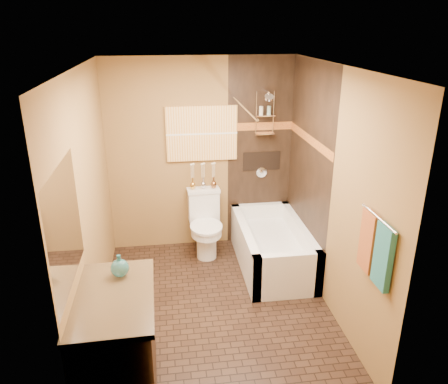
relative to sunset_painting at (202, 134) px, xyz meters
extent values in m
plane|color=black|center=(-0.01, -1.48, -1.55)|extent=(3.00, 3.00, 0.00)
cube|color=olive|center=(-1.21, -1.48, -0.30)|extent=(0.02, 3.00, 2.50)
cube|color=olive|center=(1.19, -1.48, -0.30)|extent=(0.02, 3.00, 2.50)
cube|color=olive|center=(-0.01, 0.02, -0.30)|extent=(2.40, 0.02, 2.50)
cube|color=olive|center=(-0.01, -2.98, -0.30)|extent=(2.40, 0.02, 2.50)
plane|color=silver|center=(-0.01, -1.48, 0.95)|extent=(3.00, 3.00, 0.00)
cube|color=black|center=(0.76, 0.01, -0.30)|extent=(0.85, 0.01, 2.50)
cube|color=black|center=(1.18, -0.73, -0.30)|extent=(0.01, 1.50, 2.50)
cube|color=brown|center=(0.76, 0.00, 0.07)|extent=(0.85, 0.01, 0.10)
cube|color=brown|center=(1.17, -0.73, 0.07)|extent=(0.01, 1.50, 0.10)
cube|color=black|center=(0.79, 0.01, -0.40)|extent=(0.50, 0.01, 0.25)
cylinder|color=silver|center=(0.79, -0.12, 0.53)|extent=(0.02, 0.26, 0.02)
cylinder|color=silver|center=(0.79, -0.28, 0.48)|extent=(0.11, 0.11, 0.09)
cylinder|color=silver|center=(0.79, -0.01, -0.55)|extent=(0.14, 0.02, 0.14)
cylinder|color=silver|center=(0.39, -0.73, 0.47)|extent=(0.03, 1.55, 0.03)
cylinder|color=silver|center=(1.14, -2.53, -0.10)|extent=(0.02, 0.55, 0.02)
cube|color=#1E6664|center=(1.15, -2.66, -0.37)|extent=(0.05, 0.22, 0.52)
cube|color=#98481B|center=(1.15, -2.40, -0.37)|extent=(0.05, 0.22, 0.52)
cube|color=gold|center=(0.00, 0.00, 0.00)|extent=(0.90, 0.04, 0.70)
cube|color=white|center=(-1.20, -2.48, -0.05)|extent=(0.01, 1.00, 0.90)
cube|color=white|center=(0.79, -1.43, -1.27)|extent=(0.80, 0.10, 0.55)
cube|color=white|center=(0.79, -0.03, -1.27)|extent=(0.80, 0.10, 0.55)
cube|color=white|center=(0.44, -0.73, -1.27)|extent=(0.10, 1.50, 0.55)
cube|color=white|center=(1.14, -0.73, -1.27)|extent=(0.10, 1.50, 0.55)
cube|color=white|center=(0.79, -0.73, -1.38)|extent=(0.64, 1.34, 0.35)
cube|color=white|center=(0.00, -0.09, -0.96)|extent=(0.41, 0.20, 0.40)
cube|color=white|center=(0.00, -0.09, -0.74)|extent=(0.43, 0.22, 0.04)
cylinder|color=white|center=(0.00, -0.40, -1.35)|extent=(0.25, 0.25, 0.40)
cylinder|color=white|center=(0.00, -0.40, -1.17)|extent=(0.39, 0.39, 0.11)
cylinder|color=white|center=(0.00, -0.40, -1.11)|extent=(0.41, 0.41, 0.03)
cube|color=black|center=(-0.94, -2.48, -1.12)|extent=(0.61, 0.98, 0.86)
cube|color=black|center=(-0.93, -2.48, -0.67)|extent=(0.65, 1.04, 0.04)
camera|label=1|loc=(-0.47, -5.40, 1.30)|focal=35.00mm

